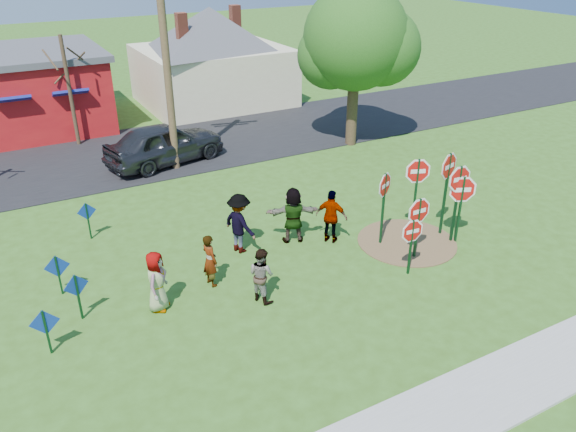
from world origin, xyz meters
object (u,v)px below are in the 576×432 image
person_b (210,260)px  stop_sign_a (412,235)px  suv (165,143)px  stop_sign_c (458,187)px  utility_pole (164,41)px  person_a (157,281)px  stop_sign_b (417,178)px  leafy_tree (358,43)px  stop_sign_d (448,174)px

person_b → stop_sign_a: bearing=-123.8°
suv → person_b: bearing=156.0°
stop_sign_a → person_b: bearing=161.0°
stop_sign_c → utility_pole: bearing=120.4°
person_a → suv: size_ratio=0.33×
stop_sign_b → person_a: 8.64m
stop_sign_c → person_a: stop_sign_c is taller
utility_pole → leafy_tree: utility_pole is taller
utility_pole → leafy_tree: bearing=-6.9°
stop_sign_d → leafy_tree: leafy_tree is taller
stop_sign_d → stop_sign_c: bearing=-111.2°
stop_sign_d → person_b: (-7.84, 0.85, -1.38)m
stop_sign_a → utility_pole: (-3.26, 11.37, 4.01)m
person_b → stop_sign_d: bearing=-106.8°
person_b → suv: (1.85, 9.85, 0.13)m
stop_sign_c → person_a: size_ratio=1.62×
person_a → utility_pole: size_ratio=0.17×
stop_sign_a → leafy_tree: size_ratio=0.26×
stop_sign_a → utility_pole: utility_pole is taller
stop_sign_c → stop_sign_d: 0.60m
stop_sign_c → leafy_tree: leafy_tree is taller
utility_pole → suv: bearing=103.6°
stop_sign_d → person_b: stop_sign_d is taller
suv → leafy_tree: bearing=-115.0°
stop_sign_c → person_b: stop_sign_c is taller
person_a → leafy_tree: bearing=-19.6°
person_a → utility_pole: 11.13m
person_b → suv: size_ratio=0.30×
stop_sign_b → leafy_tree: (3.58, 8.57, 2.60)m
stop_sign_b → suv: 11.57m
person_a → stop_sign_a: bearing=-69.5°
utility_pole → leafy_tree: size_ratio=1.39×
stop_sign_a → person_b: size_ratio=1.20×
stop_sign_a → person_a: bearing=169.4°
stop_sign_a → leafy_tree: (5.18, 10.35, 3.39)m
stop_sign_d → person_a: size_ratio=1.76×
stop_sign_a → suv: size_ratio=0.37×
utility_pole → stop_sign_d: bearing=-59.7°
person_a → person_b: bearing=-40.2°
leafy_tree → utility_pole: bearing=173.1°
stop_sign_a → utility_pole: size_ratio=0.19×
stop_sign_a → stop_sign_b: 2.51m
stop_sign_c → person_a: 9.57m
stop_sign_a → leafy_tree: bearing=67.7°
person_b → person_a: bearing=94.0°
stop_sign_b → person_b: 7.03m
stop_sign_b → person_b: stop_sign_b is taller
stop_sign_c → stop_sign_d: (0.04, 0.55, 0.24)m
person_b → suv: suv is taller
stop_sign_d → person_a: stop_sign_d is taller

